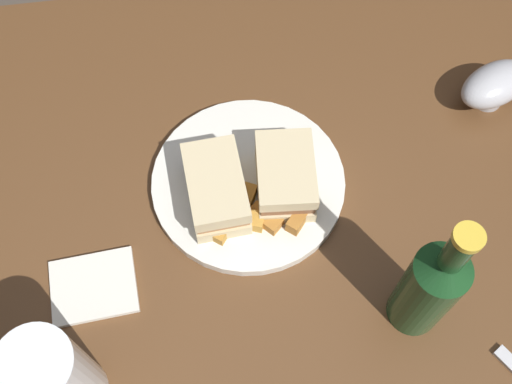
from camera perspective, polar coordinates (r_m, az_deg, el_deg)
The scene contains 14 objects.
ground_plane at distance 1.55m, azimuth 0.41°, elevation -13.23°, with size 6.00×6.00×0.00m, color #4C4238.
dining_table at distance 1.21m, azimuth 0.52°, elevation -9.31°, with size 1.27×0.89×0.71m, color brown.
plate at distance 0.89m, azimuth -0.70°, elevation 0.84°, with size 0.27×0.27×0.02m, color silver.
sandwich_half_left at distance 0.84m, azimuth -3.61°, elevation 0.28°, with size 0.08×0.13×0.06m.
sandwich_half_right at distance 0.85m, azimuth 2.66°, elevation 1.42°, with size 0.09×0.12×0.06m.
potato_wedge_front at distance 0.86m, azimuth -1.08°, elevation -0.92°, with size 0.05×0.02×0.02m, color #B77F33.
potato_wedge_middle at distance 0.85m, azimuth -0.76°, elevation -2.46°, with size 0.04×0.02×0.02m, color gold.
potato_wedge_back at distance 0.85m, azimuth 4.05°, elevation -2.09°, with size 0.05×0.02×0.02m, color #AD702D.
potato_wedge_left_edge at distance 0.84m, azimuth -2.83°, elevation -3.22°, with size 0.04×0.02×0.02m, color #B77F33.
potato_wedge_right_edge at distance 0.85m, azimuth 1.07°, elevation -2.33°, with size 0.05×0.02×0.02m, color #AD702D.
pint_glass at distance 0.77m, azimuth -17.45°, elevation -15.85°, with size 0.08×0.08×0.17m.
gravy_boat at distance 1.00m, azimuth 20.77°, elevation 9.08°, with size 0.13×0.11×0.07m.
cider_bottle at distance 0.76m, azimuth 15.42°, elevation -8.21°, with size 0.07×0.07×0.25m.
napkin at distance 0.86m, azimuth -14.40°, elevation -8.24°, with size 0.11×0.09×0.01m, color silver.
Camera 1 is at (0.06, 0.36, 1.50)m, focal length 44.45 mm.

